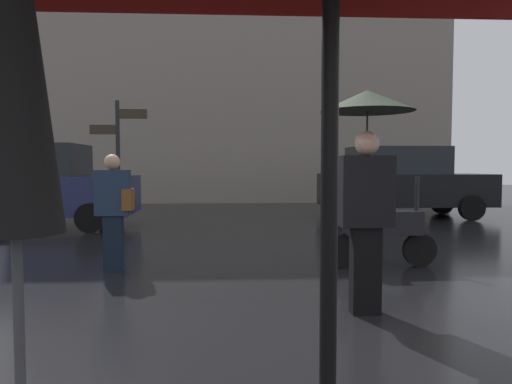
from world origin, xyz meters
The scene contains 8 objects.
folded_patio_umbrella_far centered at (-0.97, -1.25, 1.75)m, with size 0.44×0.44×2.61m.
pedestrian_with_umbrella centered at (1.01, 1.47, 1.52)m, with size 0.86×0.86×2.08m.
pedestrian_with_bag centered at (-1.76, 3.42, 0.87)m, with size 0.48×0.24×1.53m.
parked_scooter centered at (1.78, 3.46, 0.56)m, with size 1.50×0.32×1.23m.
parked_car_left centered at (4.32, 9.55, 0.95)m, with size 4.39×1.85×1.87m.
parked_car_right centered at (-4.51, 7.96, 0.94)m, with size 4.07×1.97×1.85m.
street_signpost centered at (-2.38, 6.38, 1.60)m, with size 1.08×0.08×2.61m.
building_block centered at (0.00, 15.54, 6.74)m, with size 16.00×2.04×13.49m, color gray.
Camera 1 is at (-0.25, -2.88, 1.39)m, focal length 33.48 mm.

